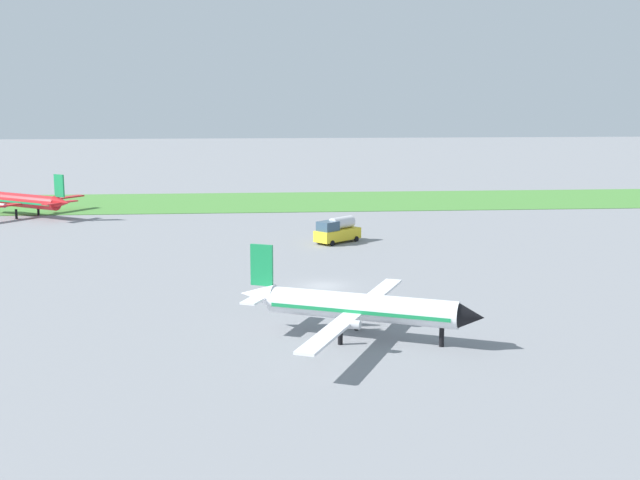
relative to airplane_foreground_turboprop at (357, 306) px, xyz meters
name	(u,v)px	position (x,y,z in m)	size (l,w,h in m)	color
ground_plane	(323,286)	(-1.01, 17.92, -2.53)	(600.00, 600.00, 0.00)	gray
grass_taxiway_strip	(290,202)	(-1.01, 84.83, -2.49)	(360.00, 28.00, 0.08)	#478438
airplane_foreground_turboprop	(357,306)	(0.00, 0.00, 0.00)	(18.73, 21.57, 6.91)	white
airplane_taxiing_turboprop	(24,201)	(-43.39, 69.55, 0.05)	(17.62, 19.95, 7.06)	red
fuel_truck_near_gate	(337,231)	(3.00, 42.35, -0.95)	(6.49, 6.06, 3.29)	yellow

